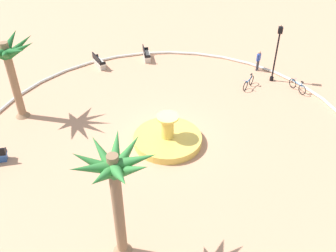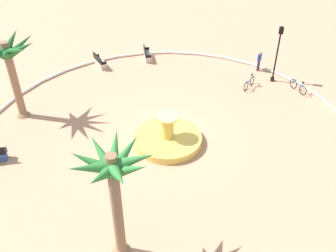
{
  "view_description": "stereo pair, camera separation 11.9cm",
  "coord_description": "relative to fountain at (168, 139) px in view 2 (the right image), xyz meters",
  "views": [
    {
      "loc": [
        -3.89,
        18.06,
        14.63
      ],
      "look_at": [
        -0.02,
        0.13,
        1.0
      ],
      "focal_mm": 41.33,
      "sensor_mm": 36.0,
      "label": 1
    },
    {
      "loc": [
        -4.0,
        18.04,
        14.63
      ],
      "look_at": [
        -0.02,
        0.13,
        1.0
      ],
      "focal_mm": 41.33,
      "sensor_mm": 36.0,
      "label": 2
    }
  ],
  "objects": [
    {
      "name": "ground_plane",
      "position": [
        0.06,
        -0.43,
        -0.29
      ],
      "size": [
        80.0,
        80.0,
        0.0
      ],
      "primitive_type": "plane",
      "color": "tan"
    },
    {
      "name": "lamppost",
      "position": [
        -6.09,
        -8.91,
        2.27
      ],
      "size": [
        0.32,
        0.32,
        4.37
      ],
      "color": "black",
      "rests_on": "ground"
    },
    {
      "name": "fountain",
      "position": [
        0.0,
        0.0,
        0.0
      ],
      "size": [
        4.08,
        4.08,
        1.93
      ],
      "color": "gold",
      "rests_on": "ground"
    },
    {
      "name": "bench_west",
      "position": [
        7.37,
        -8.28,
        0.06
      ],
      "size": [
        1.45,
        1.51,
        1.0
      ],
      "color": "beige",
      "rests_on": "ground"
    },
    {
      "name": "bicycle_red_frame",
      "position": [
        -4.41,
        -7.53,
        0.09
      ],
      "size": [
        0.74,
        1.61,
        0.94
      ],
      "color": "black",
      "rests_on": "ground"
    },
    {
      "name": "palm_tree_by_curb",
      "position": [
        9.88,
        -0.69,
        3.83
      ],
      "size": [
        3.76,
        3.88,
        5.45
      ],
      "color": "#8E6B4C",
      "rests_on": "ground"
    },
    {
      "name": "bench_east",
      "position": [
        4.02,
        -10.31,
        0.06
      ],
      "size": [
        1.06,
        1.67,
        1.0
      ],
      "color": "beige",
      "rests_on": "ground"
    },
    {
      "name": "palm_tree_near_fountain",
      "position": [
        0.31,
        7.86,
        4.19
      ],
      "size": [
        3.31,
        3.32,
        5.83
      ],
      "color": "#8E6B4C",
      "rests_on": "ground"
    },
    {
      "name": "plaza_curb",
      "position": [
        0.06,
        -0.43,
        -0.19
      ],
      "size": [
        23.38,
        23.38,
        0.2
      ],
      "primitive_type": "torus",
      "color": "silver",
      "rests_on": "ground"
    },
    {
      "name": "bicycle_by_lamppost",
      "position": [
        -7.87,
        -7.75,
        0.09
      ],
      "size": [
        1.12,
        1.38,
        0.94
      ],
      "color": "black",
      "rests_on": "ground"
    },
    {
      "name": "person_cyclist_helmet",
      "position": [
        -4.97,
        -10.34,
        0.63
      ],
      "size": [
        0.33,
        0.49,
        1.64
      ],
      "color": "#33333D",
      "rests_on": "ground"
    }
  ]
}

